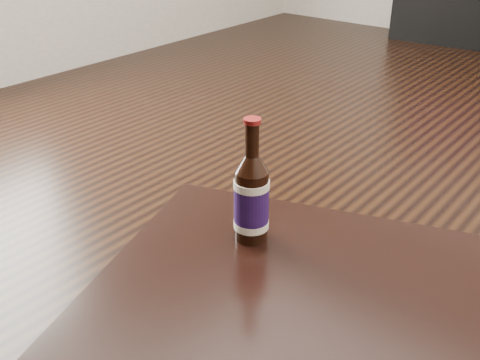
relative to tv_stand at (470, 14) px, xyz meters
The scene contains 4 objects.
floor 3.05m from the tv_stand, 75.85° to the right, with size 5.00×6.00×0.01m, color black.
tv_stand is the anchor object (origin of this frame).
coffee_table 3.93m from the tv_stand, 73.61° to the right, with size 1.22×0.95×0.40m.
beer_bottle 3.82m from the tv_stand, 78.30° to the right, with size 0.08×0.08×0.27m.
Camera 1 is at (0.64, -1.57, 1.06)m, focal length 42.00 mm.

